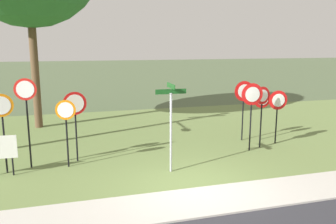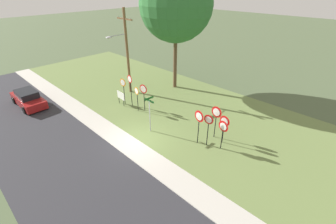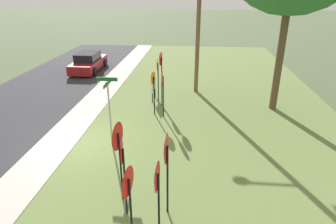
% 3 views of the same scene
% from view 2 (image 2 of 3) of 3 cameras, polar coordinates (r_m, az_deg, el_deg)
% --- Properties ---
extents(ground_plane, '(160.00, 160.00, 0.00)m').
position_cam_2_polar(ground_plane, '(16.65, -7.46, -6.95)').
color(ground_plane, '#4C5B3D').
extents(road_asphalt, '(44.00, 6.40, 0.01)m').
position_cam_2_polar(road_asphalt, '(14.94, -22.31, -14.31)').
color(road_asphalt, '#2D2D33').
rests_on(road_asphalt, ground_plane).
extents(sidewalk_strip, '(44.00, 1.60, 0.06)m').
position_cam_2_polar(sidewalk_strip, '(16.26, -9.66, -8.02)').
color(sidewalk_strip, '#BCB7AD').
rests_on(sidewalk_strip, ground_plane).
extents(grass_median, '(44.00, 12.00, 0.04)m').
position_cam_2_polar(grass_median, '(20.23, 5.79, 0.30)').
color(grass_median, olive).
rests_on(grass_median, ground_plane).
extents(stop_sign_near_left, '(0.63, 0.13, 2.20)m').
position_cam_2_polar(stop_sign_near_left, '(19.56, -7.66, 4.35)').
color(stop_sign_near_left, black).
rests_on(stop_sign_near_left, grass_median).
extents(stop_sign_near_right, '(0.70, 0.12, 2.47)m').
position_cam_2_polar(stop_sign_near_right, '(20.82, -10.95, 6.31)').
color(stop_sign_near_right, black).
rests_on(stop_sign_near_right, grass_median).
extents(stop_sign_far_left, '(0.77, 0.13, 2.38)m').
position_cam_2_polar(stop_sign_far_left, '(19.55, -6.05, 4.96)').
color(stop_sign_far_left, black).
rests_on(stop_sign_far_left, grass_median).
extents(stop_sign_far_center, '(0.68, 0.12, 2.89)m').
position_cam_2_polar(stop_sign_far_center, '(20.35, -9.27, 6.80)').
color(stop_sign_far_center, black).
rests_on(stop_sign_far_center, grass_median).
extents(yield_sign_near_left, '(0.76, 0.14, 2.14)m').
position_cam_2_polar(yield_sign_near_left, '(15.23, 13.35, -4.01)').
color(yield_sign_near_left, black).
rests_on(yield_sign_near_left, grass_median).
extents(yield_sign_near_right, '(0.77, 0.11, 2.11)m').
position_cam_2_polar(yield_sign_near_right, '(15.84, 13.65, -2.72)').
color(yield_sign_near_right, black).
rests_on(yield_sign_near_right, grass_median).
extents(yield_sign_far_left, '(0.82, 0.11, 2.46)m').
position_cam_2_polar(yield_sign_far_left, '(16.13, 11.75, -0.67)').
color(yield_sign_far_left, black).
rests_on(yield_sign_far_left, grass_median).
extents(yield_sign_far_right, '(0.67, 0.13, 2.36)m').
position_cam_2_polar(yield_sign_far_right, '(15.28, 9.89, -2.72)').
color(yield_sign_far_right, black).
rests_on(yield_sign_far_right, grass_median).
extents(yield_sign_center, '(0.80, 0.14, 2.53)m').
position_cam_2_polar(yield_sign_center, '(15.30, 7.59, -1.81)').
color(yield_sign_center, black).
rests_on(yield_sign_center, grass_median).
extents(street_name_post, '(0.96, 0.82, 2.76)m').
position_cam_2_polar(street_name_post, '(16.65, -4.54, 0.16)').
color(street_name_post, '#9EA0A8').
rests_on(street_name_post, grass_median).
extents(utility_pole, '(2.10, 2.19, 7.88)m').
position_cam_2_polar(utility_pole, '(22.58, -10.35, 14.85)').
color(utility_pole, brown).
rests_on(utility_pole, grass_median).
extents(notice_board, '(1.10, 0.09, 1.25)m').
position_cam_2_polar(notice_board, '(21.20, -11.52, 3.84)').
color(notice_board, black).
rests_on(notice_board, grass_median).
extents(oak_tree_left, '(6.74, 6.74, 11.37)m').
position_cam_2_polar(oak_tree_left, '(22.98, 1.98, 24.91)').
color(oak_tree_left, brown).
rests_on(oak_tree_left, grass_median).
extents(parked_hatchback_near, '(4.39, 1.94, 1.39)m').
position_cam_2_polar(parked_hatchback_near, '(24.35, -31.14, 2.84)').
color(parked_hatchback_near, maroon).
rests_on(parked_hatchback_near, road_asphalt).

